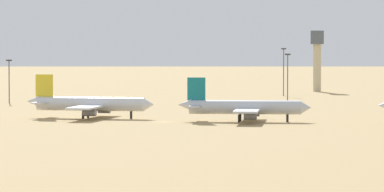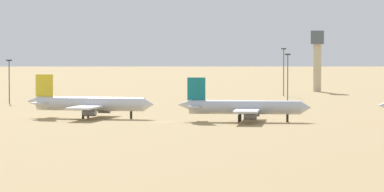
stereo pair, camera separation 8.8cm
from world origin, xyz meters
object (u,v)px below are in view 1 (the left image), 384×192
Objects in this scene: control_tower at (317,55)px; light_pole_west at (9,78)px; parked_jet_yellow_3 at (89,104)px; light_pole_east at (284,69)px; light_pole_mid at (288,74)px; parked_jet_teal_4 at (244,107)px.

control_tower is 1.74× the size of light_pole_west.
control_tower reaches higher than light_pole_west.
light_pole_east is at bearing 76.96° from parked_jet_yellow_3.
light_pole_east reaches higher than parked_jet_yellow_3.
light_pole_west is 90.39m from light_pole_mid.
control_tower is 43.66m from light_pole_east.
control_tower is (52.63, 178.85, 11.11)m from parked_jet_yellow_3.
light_pole_mid reaches higher than light_pole_west.
parked_jet_teal_4 is at bearing -90.45° from light_pole_east.
light_pole_mid is at bearing -94.24° from control_tower.
parked_jet_yellow_3 is 143.20m from light_pole_east.
light_pole_west is at bearing 134.38° from parked_jet_teal_4.
light_pole_east is (-11.00, -41.98, -4.74)m from control_tower.
control_tower is (12.13, 186.76, 11.24)m from parked_jet_teal_4.
parked_jet_yellow_3 is 2.41× the size of light_pole_west.
light_pole_west reaches higher than parked_jet_yellow_3.
parked_jet_yellow_3 reaches higher than parked_jet_teal_4.
control_tower reaches higher than parked_jet_yellow_3.
light_pole_west is 106.45m from light_pole_east.
light_pole_west is at bearing 124.64° from parked_jet_yellow_3.
light_pole_east is (41.63, 136.87, 6.37)m from parked_jet_yellow_3.
light_pole_east is at bearing -104.68° from control_tower.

